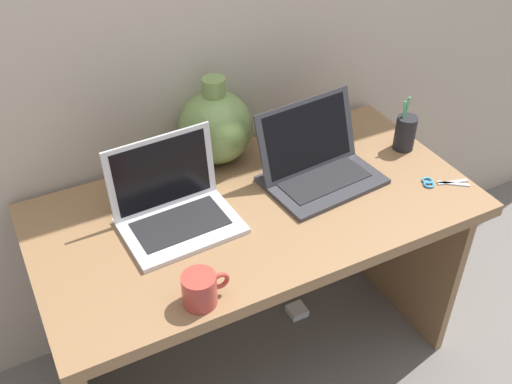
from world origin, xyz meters
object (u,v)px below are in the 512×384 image
object	(u,v)px
laptop_right	(315,160)
green_vase	(216,126)
scissors	(437,183)
laptop_left	(172,201)
pen_cup	(405,133)
power_brick	(297,311)
coffee_mug	(200,289)

from	to	relation	value
laptop_right	green_vase	size ratio (longest dim) A/B	1.29
green_vase	scissors	world-z (taller)	green_vase
laptop_left	pen_cup	xyz separation A→B (m)	(0.83, -0.01, -0.00)
pen_cup	power_brick	xyz separation A→B (m)	(-0.35, 0.06, -0.76)
laptop_left	pen_cup	distance (m)	0.83
laptop_left	power_brick	size ratio (longest dim) A/B	4.78
laptop_left	green_vase	xyz separation A→B (m)	(0.24, 0.22, 0.06)
laptop_right	pen_cup	xyz separation A→B (m)	(0.35, -0.00, -0.00)
laptop_left	power_brick	world-z (taller)	laptop_left
pen_cup	power_brick	bearing A→B (deg)	170.58
laptop_right	pen_cup	size ratio (longest dim) A/B	2.03
coffee_mug	scissors	size ratio (longest dim) A/B	0.87
coffee_mug	pen_cup	world-z (taller)	pen_cup
laptop_left	power_brick	bearing A→B (deg)	5.70
laptop_right	green_vase	bearing A→B (deg)	134.97
scissors	pen_cup	bearing A→B (deg)	81.55
laptop_right	power_brick	xyz separation A→B (m)	(0.00, 0.06, -0.76)
laptop_left	pen_cup	bearing A→B (deg)	-0.69
laptop_right	coffee_mug	size ratio (longest dim) A/B	3.00
green_vase	pen_cup	size ratio (longest dim) A/B	1.58
pen_cup	laptop_right	bearing A→B (deg)	179.87
scissors	power_brick	world-z (taller)	scissors
laptop_left	laptop_right	xyz separation A→B (m)	(0.47, -0.01, -0.00)
green_vase	power_brick	distance (m)	0.88
pen_cup	coffee_mug	bearing A→B (deg)	-159.88
scissors	power_brick	xyz separation A→B (m)	(-0.32, 0.27, -0.71)
power_brick	laptop_right	bearing A→B (deg)	-94.32
coffee_mug	scissors	world-z (taller)	coffee_mug
pen_cup	power_brick	world-z (taller)	pen_cup
pen_cup	scissors	xyz separation A→B (m)	(-0.03, -0.21, -0.06)
power_brick	laptop_left	bearing A→B (deg)	-174.30
laptop_right	coffee_mug	xyz separation A→B (m)	(-0.53, -0.32, -0.02)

